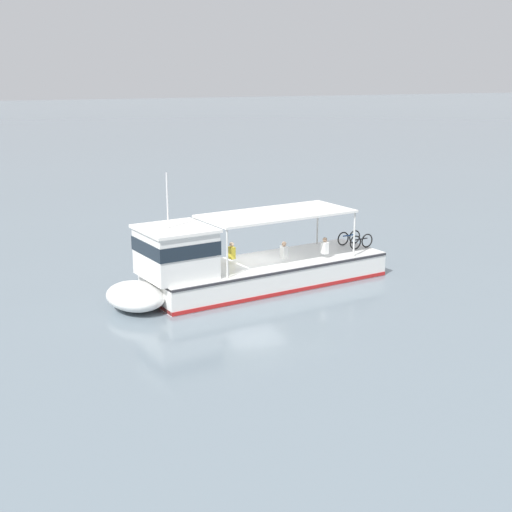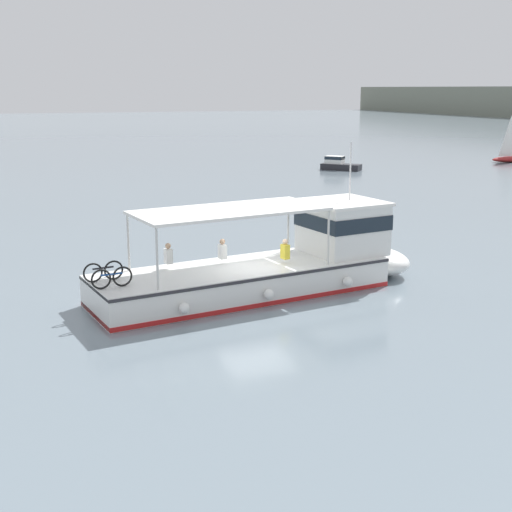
# 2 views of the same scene
# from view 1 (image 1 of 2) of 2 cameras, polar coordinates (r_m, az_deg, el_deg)

# --- Properties ---
(ground_plane) EXTENTS (400.00, 400.00, 0.00)m
(ground_plane) POSITION_cam_1_polar(r_m,az_deg,el_deg) (31.52, -0.14, -2.28)
(ground_plane) COLOR slate
(ferry_main) EXTENTS (5.10, 13.03, 5.32)m
(ferry_main) POSITION_cam_1_polar(r_m,az_deg,el_deg) (30.35, -1.63, -0.96)
(ferry_main) COLOR white
(ferry_main) RESTS_ON ground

